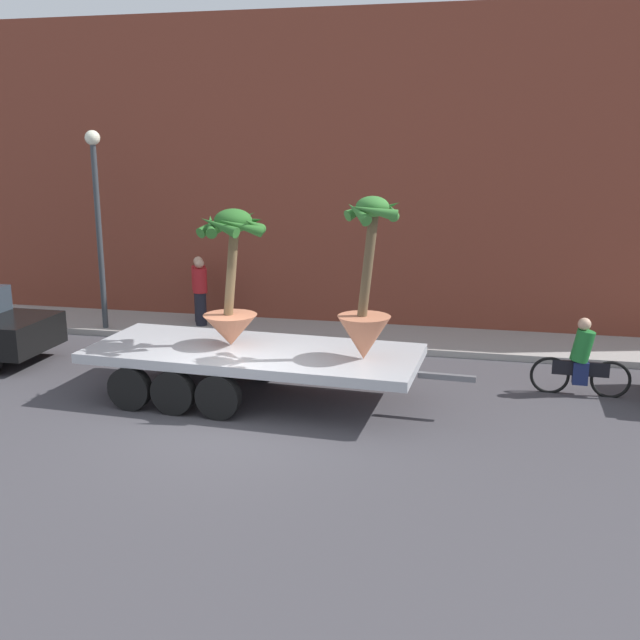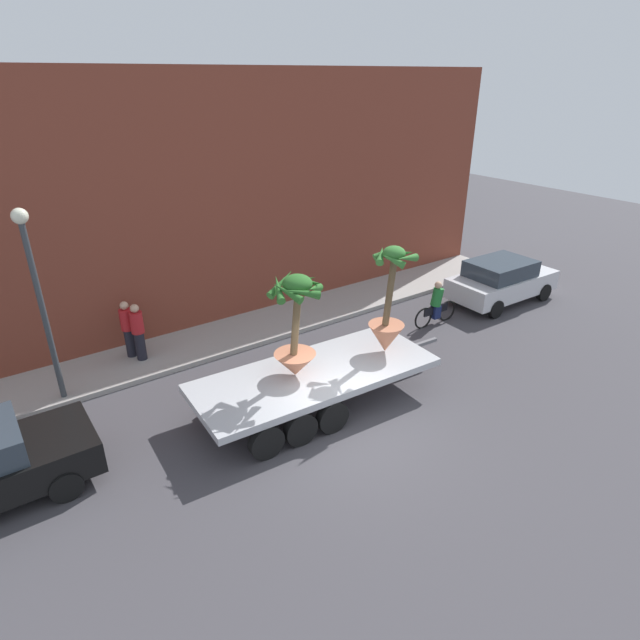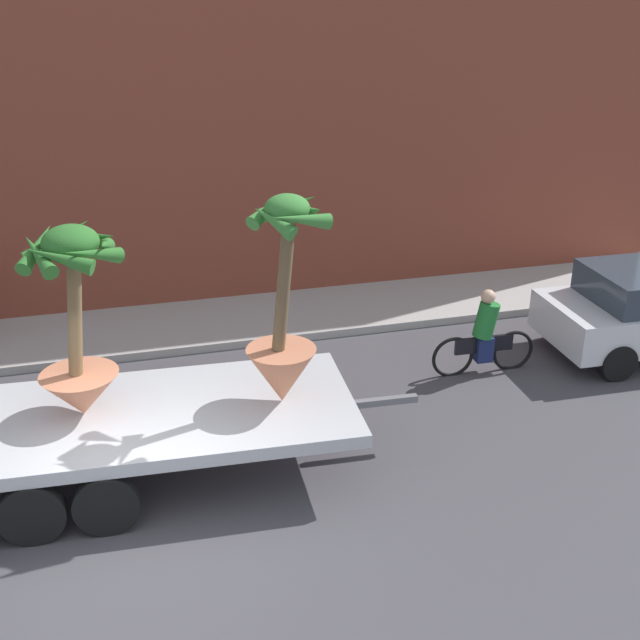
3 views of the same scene
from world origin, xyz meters
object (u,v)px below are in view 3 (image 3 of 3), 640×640
flatbed_trailer (105,430)px  potted_palm_middle (283,331)px  potted_palm_rear (77,333)px  cyclist (485,336)px

flatbed_trailer → potted_palm_middle: potted_palm_middle is taller
flatbed_trailer → potted_palm_middle: size_ratio=2.52×
potted_palm_rear → potted_palm_middle: potted_palm_middle is taller
flatbed_trailer → cyclist: cyclist is taller
cyclist → flatbed_trailer: bearing=-165.9°
potted_palm_rear → potted_palm_middle: 2.61m
potted_palm_middle → cyclist: potted_palm_middle is taller
flatbed_trailer → potted_palm_rear: (-0.20, 0.13, 1.36)m
potted_palm_rear → potted_palm_middle: size_ratio=0.90×
potted_palm_rear → cyclist: potted_palm_rear is taller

